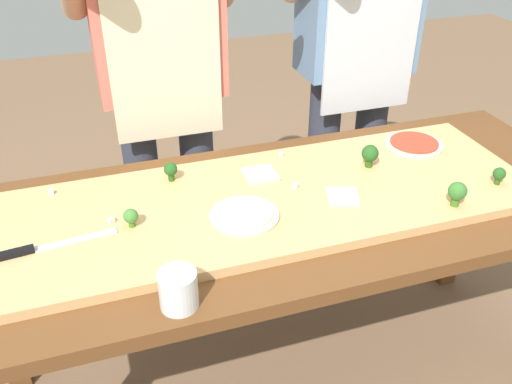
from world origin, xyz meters
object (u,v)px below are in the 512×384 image
(pizza_whole_tomato_red, at_px, (414,144))
(cheese_crumble_d, at_px, (111,221))
(broccoli_floret_front_mid, at_px, (171,170))
(broccoli_floret_center_left, at_px, (457,192))
(broccoli_floret_back_mid, at_px, (131,217))
(broccoli_floret_center_right, at_px, (499,174))
(chefs_knife, at_px, (33,249))
(flour_cup, at_px, (178,292))
(cheese_crumble_a, at_px, (282,154))
(pizza_slice_center, at_px, (342,197))
(prep_table, at_px, (287,232))
(pizza_slice_far_right, at_px, (260,175))
(cheese_crumble_c, at_px, (51,192))
(cook_right, at_px, (357,44))
(pizza_whole_cheese_artichoke, at_px, (244,215))
(cook_left, at_px, (161,65))
(broccoli_floret_back_left, at_px, (370,154))
(cheese_crumble_b, at_px, (296,186))

(pizza_whole_tomato_red, height_order, cheese_crumble_d, pizza_whole_tomato_red)
(broccoli_floret_front_mid, bearing_deg, broccoli_floret_center_left, -27.79)
(broccoli_floret_back_mid, distance_m, broccoli_floret_center_right, 1.01)
(pizza_whole_tomato_red, bearing_deg, broccoli_floret_center_right, -70.64)
(chefs_knife, distance_m, flour_cup, 0.39)
(cheese_crumble_a, bearing_deg, chefs_knife, -160.18)
(pizza_slice_center, height_order, broccoli_floret_back_mid, broccoli_floret_back_mid)
(prep_table, relative_size, pizza_slice_center, 22.08)
(pizza_slice_far_right, bearing_deg, broccoli_floret_center_right, -21.68)
(chefs_knife, relative_size, cheese_crumble_a, 24.20)
(broccoli_floret_center_left, bearing_deg, cheese_crumble_d, 166.95)
(cheese_crumble_c, xyz_separation_m, cook_right, (1.08, 0.34, 0.21))
(pizza_whole_cheese_artichoke, xyz_separation_m, broccoli_floret_center_left, (0.55, -0.12, 0.03))
(broccoli_floret_center_right, height_order, cheese_crumble_c, broccoli_floret_center_right)
(broccoli_floret_back_mid, distance_m, cook_left, 0.62)
(broccoli_floret_back_mid, height_order, broccoli_floret_back_left, broccoli_floret_back_left)
(cheese_crumble_a, bearing_deg, broccoli_floret_center_left, -49.83)
(broccoli_floret_back_mid, bearing_deg, cook_right, 32.14)
(chefs_knife, xyz_separation_m, cook_right, (1.12, 0.59, 0.21))
(pizza_slice_far_right, relative_size, cook_right, 0.05)
(broccoli_floret_center_left, bearing_deg, cheese_crumble_b, 150.17)
(pizza_whole_tomato_red, bearing_deg, pizza_slice_far_right, -176.89)
(flour_cup, relative_size, cook_left, 0.05)
(flour_cup, height_order, cook_left, cook_left)
(cheese_crumble_d, distance_m, cook_right, 1.09)
(broccoli_floret_front_mid, xyz_separation_m, broccoli_floret_center_right, (0.87, -0.31, -0.00))
(cheese_crumble_a, distance_m, cheese_crumble_d, 0.57)
(chefs_knife, height_order, broccoli_floret_back_mid, broccoli_floret_back_mid)
(pizza_whole_tomato_red, bearing_deg, flour_cup, -152.21)
(pizza_slice_far_right, bearing_deg, cook_left, 114.52)
(chefs_knife, bearing_deg, cook_left, 54.34)
(cheese_crumble_d, relative_size, cook_right, 0.01)
(prep_table, bearing_deg, pizza_slice_center, -25.73)
(prep_table, xyz_separation_m, cook_right, (0.46, 0.54, 0.34))
(cheese_crumble_a, xyz_separation_m, cook_left, (-0.30, 0.33, 0.21))
(broccoli_floret_center_left, bearing_deg, cook_left, 131.07)
(broccoli_floret_center_left, distance_m, cheese_crumble_d, 0.89)
(pizza_whole_tomato_red, distance_m, cheese_crumble_c, 1.10)
(pizza_whole_cheese_artichoke, relative_size, broccoli_floret_center_left, 2.59)
(cheese_crumble_b, distance_m, flour_cup, 0.51)
(broccoli_floret_front_mid, relative_size, cheese_crumble_b, 3.91)
(broccoli_floret_back_left, bearing_deg, cook_right, 69.11)
(pizza_slice_center, bearing_deg, broccoli_floret_back_left, 41.94)
(chefs_knife, xyz_separation_m, broccoli_floret_center_right, (1.24, -0.08, 0.02))
(prep_table, distance_m, broccoli_floret_center_right, 0.61)
(cook_right, bearing_deg, cheese_crumble_d, -150.61)
(broccoli_floret_center_right, bearing_deg, broccoli_floret_back_mid, 173.47)
(cheese_crumble_d, xyz_separation_m, flour_cup, (0.11, -0.32, 0.00))
(pizza_slice_center, bearing_deg, broccoli_floret_center_right, -8.36)
(cook_right, bearing_deg, pizza_slice_center, -118.66)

